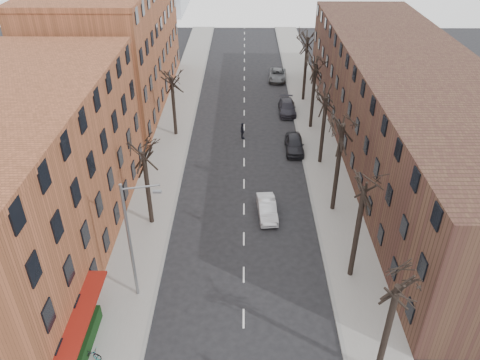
{
  "coord_description": "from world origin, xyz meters",
  "views": [
    {
      "loc": [
        -0.05,
        -12.65,
        23.74
      ],
      "look_at": [
        -0.32,
        18.38,
        4.0
      ],
      "focal_mm": 35.0,
      "sensor_mm": 36.0,
      "label": 1
    }
  ],
  "objects_px": {
    "parked_car_near": "(294,144)",
    "bicycle": "(89,353)",
    "parked_car_mid": "(287,107)",
    "silver_sedan": "(267,209)"
  },
  "relations": [
    {
      "from": "bicycle",
      "to": "parked_car_near",
      "type": "bearing_deg",
      "value": -12.81
    },
    {
      "from": "silver_sedan",
      "to": "bicycle",
      "type": "xyz_separation_m",
      "value": [
        -10.96,
        -14.28,
        -0.12
      ]
    },
    {
      "from": "parked_car_near",
      "to": "parked_car_mid",
      "type": "relative_size",
      "value": 0.94
    },
    {
      "from": "parked_car_near",
      "to": "bicycle",
      "type": "distance_m",
      "value": 29.31
    },
    {
      "from": "parked_car_near",
      "to": "parked_car_mid",
      "type": "bearing_deg",
      "value": 90.7
    },
    {
      "from": "parked_car_near",
      "to": "parked_car_mid",
      "type": "height_order",
      "value": "parked_car_near"
    },
    {
      "from": "silver_sedan",
      "to": "bicycle",
      "type": "bearing_deg",
      "value": -131.88
    },
    {
      "from": "parked_car_mid",
      "to": "bicycle",
      "type": "distance_m",
      "value": 37.98
    },
    {
      "from": "parked_car_mid",
      "to": "parked_car_near",
      "type": "bearing_deg",
      "value": -89.72
    },
    {
      "from": "parked_car_near",
      "to": "parked_car_mid",
      "type": "xyz_separation_m",
      "value": [
        -0.02,
        9.59,
        -0.08
      ]
    }
  ]
}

